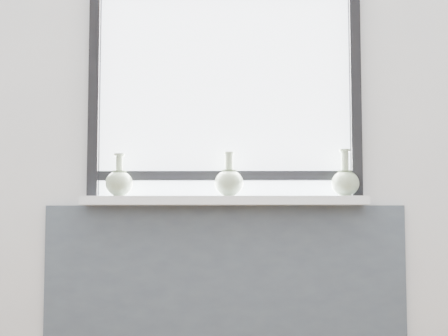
{
  "coord_description": "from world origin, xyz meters",
  "views": [
    {
      "loc": [
        0.04,
        -1.48,
        0.77
      ],
      "look_at": [
        0.0,
        1.55,
        1.02
      ],
      "focal_mm": 55.0,
      "sensor_mm": 36.0,
      "label": 1
    }
  ],
  "objects_px": {
    "windowsill": "(224,201)",
    "vase_b": "(229,181)",
    "vase_a": "(119,182)",
    "vase_c": "(345,181)"
  },
  "relations": [
    {
      "from": "windowsill",
      "to": "vase_b",
      "type": "distance_m",
      "value": 0.09
    },
    {
      "from": "vase_a",
      "to": "vase_c",
      "type": "distance_m",
      "value": 1.05
    },
    {
      "from": "vase_c",
      "to": "windowsill",
      "type": "bearing_deg",
      "value": 178.26
    },
    {
      "from": "vase_a",
      "to": "vase_c",
      "type": "relative_size",
      "value": 0.91
    },
    {
      "from": "vase_b",
      "to": "vase_c",
      "type": "distance_m",
      "value": 0.54
    },
    {
      "from": "windowsill",
      "to": "vase_a",
      "type": "xyz_separation_m",
      "value": [
        -0.49,
        -0.02,
        0.09
      ]
    },
    {
      "from": "vase_b",
      "to": "vase_a",
      "type": "bearing_deg",
      "value": -179.07
    },
    {
      "from": "vase_c",
      "to": "vase_a",
      "type": "bearing_deg",
      "value": -179.7
    },
    {
      "from": "vase_a",
      "to": "vase_b",
      "type": "xyz_separation_m",
      "value": [
        0.51,
        0.01,
        0.0
      ]
    },
    {
      "from": "windowsill",
      "to": "vase_c",
      "type": "height_order",
      "value": "vase_c"
    }
  ]
}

